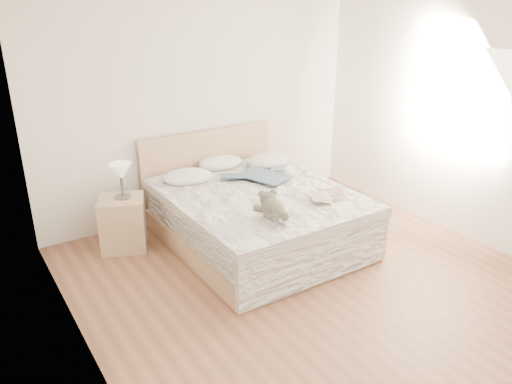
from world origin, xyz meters
TOP-DOWN VIEW (x-y plane):
  - floor at (0.00, 0.00)m, footprint 4.00×4.50m
  - wall_back at (0.00, 2.25)m, footprint 4.00×0.02m
  - wall_left at (-2.00, 0.00)m, footprint 0.02×4.50m
  - wall_right at (2.00, 0.00)m, footprint 0.02×4.50m
  - window at (1.99, 0.30)m, footprint 0.02×1.30m
  - bed at (0.00, 1.19)m, footprint 1.72×2.14m
  - nightstand at (-1.22, 1.78)m, footprint 0.57×0.54m
  - table_lamp at (-1.19, 1.79)m, footprint 0.27×0.27m
  - pillow_left at (-0.46, 1.79)m, footprint 0.61×0.49m
  - pillow_middle at (0.07, 2.01)m, footprint 0.57×0.43m
  - pillow_right at (0.59, 1.77)m, footprint 0.58×0.42m
  - blouse at (0.26, 1.39)m, footprint 0.73×0.75m
  - photo_book at (-0.44, 1.76)m, footprint 0.40×0.35m
  - childrens_book at (0.48, 0.57)m, footprint 0.48×0.42m
  - teddy_bear at (-0.28, 0.43)m, footprint 0.33×0.41m

SIDE VIEW (x-z plane):
  - floor at x=0.00m, z-range 0.00..0.00m
  - nightstand at x=-1.22m, z-range 0.00..0.56m
  - bed at x=0.00m, z-range -0.19..0.81m
  - blouse at x=0.26m, z-range 0.62..0.64m
  - photo_book at x=-0.44m, z-range 0.62..0.64m
  - childrens_book at x=0.48m, z-range 0.62..0.64m
  - pillow_left at x=-0.46m, z-range 0.56..0.72m
  - pillow_middle at x=0.07m, z-range 0.56..0.72m
  - pillow_right at x=0.59m, z-range 0.55..0.73m
  - teddy_bear at x=-0.28m, z-range 0.55..0.75m
  - table_lamp at x=-1.19m, z-range 0.64..1.00m
  - wall_back at x=0.00m, z-range 0.00..2.70m
  - wall_left at x=-2.00m, z-range 0.00..2.70m
  - wall_right at x=2.00m, z-range 0.00..2.70m
  - window at x=1.99m, z-range 0.90..2.00m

